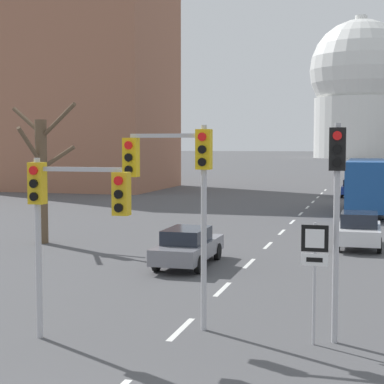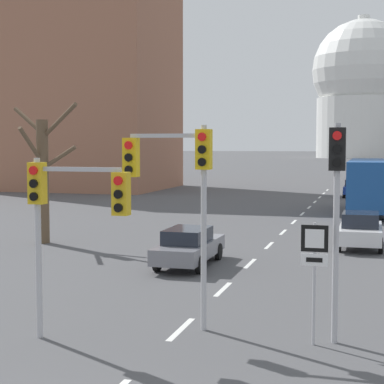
{
  "view_description": "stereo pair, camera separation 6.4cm",
  "coord_description": "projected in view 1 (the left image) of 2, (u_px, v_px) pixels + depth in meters",
  "views": [
    {
      "loc": [
        4.42,
        -7.86,
        4.52
      ],
      "look_at": [
        0.13,
        7.36,
        3.34
      ],
      "focal_mm": 60.0,
      "sensor_mm": 36.0,
      "label": 1
    },
    {
      "loc": [
        4.48,
        -7.84,
        4.52
      ],
      "look_at": [
        0.13,
        7.36,
        3.34
      ],
      "focal_mm": 60.0,
      "sensor_mm": 36.0,
      "label": 2
    }
  ],
  "objects": [
    {
      "name": "capitol_dome",
      "position": [
        360.0,
        89.0,
        209.23
      ],
      "size": [
        32.63,
        32.63,
        46.09
      ],
      "color": "silver",
      "rests_on": "ground_plane"
    },
    {
      "name": "lane_stripe_6",
      "position": [
        292.0,
        222.0,
        37.26
      ],
      "size": [
        0.16,
        2.0,
        0.01
      ],
      "primitive_type": "cube",
      "color": "silver",
      "rests_on": "ground_plane"
    },
    {
      "name": "apartment_block_left",
      "position": [
        76.0,
        62.0,
        65.09
      ],
      "size": [
        18.0,
        14.0,
        25.77
      ],
      "primitive_type": "cube",
      "color": "#9E664C",
      "rests_on": "ground_plane"
    },
    {
      "name": "sedan_near_left",
      "position": [
        188.0,
        246.0,
        23.83
      ],
      "size": [
        1.74,
        4.58,
        1.42
      ],
      "color": "slate",
      "rests_on": "ground_plane"
    },
    {
      "name": "lane_stripe_10",
      "position": [
        318.0,
        197.0,
        54.53
      ],
      "size": [
        0.16,
        2.0,
        0.01
      ],
      "primitive_type": "cube",
      "color": "silver",
      "rests_on": "ground_plane"
    },
    {
      "name": "route_sign_post",
      "position": [
        315.0,
        262.0,
        14.32
      ],
      "size": [
        0.6,
        0.08,
        2.77
      ],
      "color": "#B2B2B7",
      "rests_on": "ground_plane"
    },
    {
      "name": "traffic_signal_centre_tall",
      "position": [
        178.0,
        175.0,
        15.5
      ],
      "size": [
        2.22,
        0.34,
        4.97
      ],
      "color": "#B2B2B7",
      "rests_on": "ground_plane"
    },
    {
      "name": "lane_stripe_4",
      "position": [
        268.0,
        245.0,
        28.62
      ],
      "size": [
        0.16,
        2.0,
        0.01
      ],
      "primitive_type": "cube",
      "color": "silver",
      "rests_on": "ground_plane"
    },
    {
      "name": "city_bus",
      "position": [
        368.0,
        182.0,
        41.73
      ],
      "size": [
        2.66,
        10.8,
        3.48
      ],
      "color": "#19478C",
      "rests_on": "ground_plane"
    },
    {
      "name": "sedan_mid_centre",
      "position": [
        359.0,
        230.0,
        27.94
      ],
      "size": [
        1.87,
        4.26,
        1.57
      ],
      "color": "silver",
      "rests_on": "ground_plane"
    },
    {
      "name": "lane_stripe_2",
      "position": [
        223.0,
        289.0,
        19.98
      ],
      "size": [
        0.16,
        2.0,
        0.01
      ],
      "primitive_type": "cube",
      "color": "silver",
      "rests_on": "ground_plane"
    },
    {
      "name": "traffic_signal_near_left",
      "position": [
        68.0,
        203.0,
        14.54
      ],
      "size": [
        2.43,
        0.34,
        4.2
      ],
      "color": "#B2B2B7",
      "rests_on": "ground_plane"
    },
    {
      "name": "sedan_far_left",
      "position": [
        352.0,
        188.0,
        54.82
      ],
      "size": [
        1.74,
        4.0,
        1.53
      ],
      "color": "navy",
      "rests_on": "ground_plane"
    },
    {
      "name": "bare_tree_left_near",
      "position": [
        42.0,
        174.0,
        29.02
      ],
      "size": [
        3.94,
        2.24,
        6.34
      ],
      "color": "brown",
      "rests_on": "ground_plane"
    },
    {
      "name": "lane_stripe_1",
      "position": [
        181.0,
        329.0,
        15.66
      ],
      "size": [
        0.16,
        2.0,
        0.01
      ],
      "primitive_type": "cube",
      "color": "silver",
      "rests_on": "ground_plane"
    },
    {
      "name": "lane_stripe_8",
      "position": [
        307.0,
        207.0,
        45.89
      ],
      "size": [
        0.16,
        2.0,
        0.01
      ],
      "primitive_type": "cube",
      "color": "silver",
      "rests_on": "ground_plane"
    },
    {
      "name": "lane_stripe_7",
      "position": [
        301.0,
        214.0,
        41.58
      ],
      "size": [
        0.16,
        2.0,
        0.01
      ],
      "primitive_type": "cube",
      "color": "silver",
      "rests_on": "ground_plane"
    },
    {
      "name": "traffic_signal_near_right",
      "position": [
        337.0,
        191.0,
        14.36
      ],
      "size": [
        0.36,
        0.34,
        4.99
      ],
      "color": "#B2B2B7",
      "rests_on": "ground_plane"
    },
    {
      "name": "sedan_near_right",
      "position": [
        355.0,
        173.0,
        81.79
      ],
      "size": [
        1.94,
        4.18,
        1.75
      ],
      "color": "#B7B7BC",
      "rests_on": "ground_plane"
    },
    {
      "name": "lane_stripe_5",
      "position": [
        282.0,
        232.0,
        32.94
      ],
      "size": [
        0.16,
        2.0,
        0.01
      ],
      "primitive_type": "cube",
      "color": "silver",
      "rests_on": "ground_plane"
    },
    {
      "name": "lane_stripe_9",
      "position": [
        313.0,
        202.0,
        50.21
      ],
      "size": [
        0.16,
        2.0,
        0.01
      ],
      "primitive_type": "cube",
      "color": "silver",
      "rests_on": "ground_plane"
    },
    {
      "name": "lane_stripe_11",
      "position": [
        322.0,
        193.0,
        58.85
      ],
      "size": [
        0.16,
        2.0,
        0.01
      ],
      "primitive_type": "cube",
      "color": "silver",
      "rests_on": "ground_plane"
    },
    {
      "name": "lane_stripe_12",
      "position": [
        325.0,
        190.0,
        63.17
      ],
      "size": [
        0.16,
        2.0,
        0.01
      ],
      "primitive_type": "cube",
      "color": "silver",
      "rests_on": "ground_plane"
    },
    {
      "name": "lane_stripe_3",
      "position": [
        249.0,
        263.0,
        24.3
      ],
      "size": [
        0.16,
        2.0,
        0.01
      ],
      "primitive_type": "cube",
      "color": "silver",
      "rests_on": "ground_plane"
    }
  ]
}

